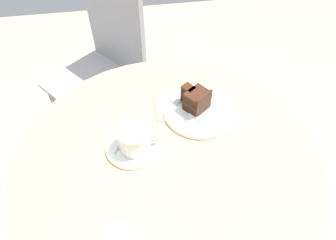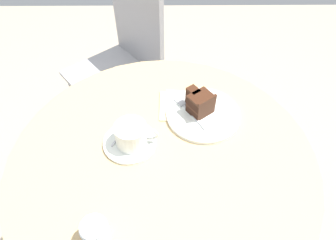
{
  "view_description": "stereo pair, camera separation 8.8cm",
  "coord_description": "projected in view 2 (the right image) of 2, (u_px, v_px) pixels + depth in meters",
  "views": [
    {
      "loc": [
        -0.07,
        -0.47,
        1.41
      ],
      "look_at": [
        0.02,
        0.1,
        0.75
      ],
      "focal_mm": 32.0,
      "sensor_mm": 36.0,
      "label": 1
    },
    {
      "loc": [
        0.01,
        -0.48,
        1.41
      ],
      "look_at": [
        0.02,
        0.1,
        0.75
      ],
      "focal_mm": 32.0,
      "sensor_mm": 36.0,
      "label": 2
    }
  ],
  "objects": [
    {
      "name": "cafe_table",
      "position": [
        163.0,
        176.0,
        0.93
      ],
      "size": [
        0.87,
        0.87,
        0.71
      ],
      "color": "tan",
      "rests_on": "ground"
    },
    {
      "name": "saucer",
      "position": [
        130.0,
        142.0,
        0.87
      ],
      "size": [
        0.16,
        0.16,
        0.01
      ],
      "color": "silver",
      "rests_on": "cafe_table"
    },
    {
      "name": "coffee_cup",
      "position": [
        132.0,
        134.0,
        0.84
      ],
      "size": [
        0.12,
        0.09,
        0.07
      ],
      "color": "silver",
      "rests_on": "saucer"
    },
    {
      "name": "teaspoon",
      "position": [
        124.0,
        131.0,
        0.89
      ],
      "size": [
        0.05,
        0.09,
        0.0
      ],
      "rotation": [
        0.0,
        0.0,
        1.08
      ],
      "color": "#B7B7BC",
      "rests_on": "saucer"
    },
    {
      "name": "cake_plate",
      "position": [
        203.0,
        114.0,
        0.94
      ],
      "size": [
        0.23,
        0.23,
        0.01
      ],
      "color": "silver",
      "rests_on": "cafe_table"
    },
    {
      "name": "cake_slice",
      "position": [
        200.0,
        103.0,
        0.92
      ],
      "size": [
        0.09,
        0.1,
        0.07
      ],
      "rotation": [
        0.0,
        0.0,
        2.2
      ],
      "color": "black",
      "rests_on": "cake_plate"
    },
    {
      "name": "fork",
      "position": [
        187.0,
        109.0,
        0.94
      ],
      "size": [
        0.09,
        0.14,
        0.0
      ],
      "rotation": [
        0.0,
        0.0,
        2.12
      ],
      "color": "#B7B7BC",
      "rests_on": "cake_plate"
    },
    {
      "name": "napkin",
      "position": [
        183.0,
        106.0,
        0.97
      ],
      "size": [
        0.16,
        0.16,
        0.0
      ],
      "rotation": [
        0.0,
        0.0,
        3.0
      ],
      "color": "beige",
      "rests_on": "cafe_table"
    },
    {
      "name": "cafe_chair",
      "position": [
        125.0,
        53.0,
        1.44
      ],
      "size": [
        0.54,
        0.54,
        0.93
      ],
      "rotation": [
        0.0,
        0.0,
        5.41
      ],
      "color": "#9E9EA3",
      "rests_on": "ground"
    },
    {
      "name": "sugar_pot",
      "position": [
        95.0,
        231.0,
        0.66
      ],
      "size": [
        0.06,
        0.06,
        0.08
      ],
      "color": "silver",
      "rests_on": "cafe_table"
    }
  ]
}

